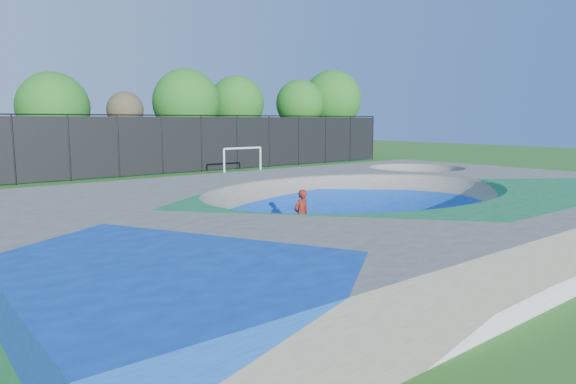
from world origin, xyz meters
name	(u,v)px	position (x,y,z in m)	size (l,w,h in m)	color
ground	(360,234)	(0.00, 0.00, 0.00)	(120.00, 120.00, 0.00)	#235D19
skate_deck	(360,211)	(0.00, 0.00, 0.75)	(22.00, 14.00, 1.50)	gray
skater	(301,215)	(-2.01, 0.59, 0.78)	(0.57, 0.37, 1.57)	red
skateboard	(301,239)	(-2.01, 0.59, 0.03)	(0.78, 0.22, 0.05)	black
soccer_goal	(243,156)	(6.38, 16.34, 1.34)	(2.94, 0.12, 1.94)	white
fence	(118,145)	(0.00, 21.00, 2.10)	(48.09, 0.09, 4.04)	black
treeline	(105,102)	(1.06, 26.01, 4.99)	(52.42, 6.66, 8.52)	#453722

